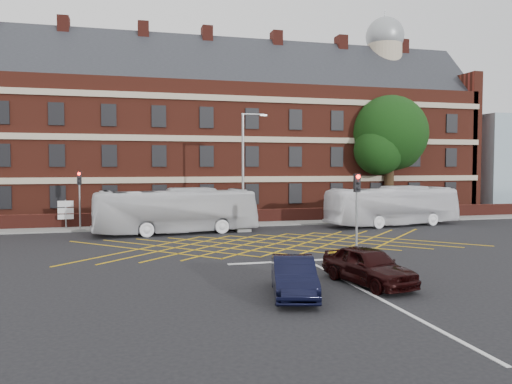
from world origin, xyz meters
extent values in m
plane|color=black|center=(0.00, 0.00, 0.00)|extent=(120.00, 120.00, 0.00)
cube|color=#592217|center=(0.00, 22.00, 6.00)|extent=(50.00, 12.00, 12.00)
cube|color=black|center=(0.00, 22.00, 12.00)|extent=(51.00, 10.61, 10.61)
cube|color=#B7A88C|center=(0.00, 15.92, 7.00)|extent=(50.00, 0.18, 0.50)
cube|color=black|center=(0.00, 15.94, 5.50)|extent=(1.20, 0.14, 1.80)
cube|color=#4F1C15|center=(-7.00, 22.00, 16.50)|extent=(1.00, 1.40, 3.20)
cylinder|color=#B7A88C|center=(18.00, 22.00, 15.00)|extent=(3.60, 3.60, 6.00)
sphere|color=gray|center=(18.00, 22.00, 18.40)|extent=(4.00, 4.00, 4.00)
cube|color=#4F1C15|center=(0.00, 13.00, 0.55)|extent=(56.00, 0.50, 1.10)
cube|color=slate|center=(0.00, 12.00, 0.06)|extent=(60.00, 3.00, 0.12)
cube|color=#CC990C|center=(0.00, 2.00, 0.01)|extent=(8.22, 8.22, 0.02)
cube|color=silver|center=(0.00, -3.50, 0.01)|extent=(8.00, 0.30, 0.02)
cube|color=silver|center=(0.00, -10.00, 0.01)|extent=(0.15, 14.00, 0.02)
imported|color=silver|center=(-5.36, 8.12, 1.57)|extent=(11.46, 3.79, 3.13)
imported|color=white|center=(11.48, 8.47, 1.54)|extent=(11.32, 4.05, 3.09)
imported|color=black|center=(-2.79, -9.66, 0.69)|extent=(2.43, 4.44, 1.39)
imported|color=black|center=(0.60, -8.77, 0.75)|extent=(2.65, 4.70, 1.51)
cylinder|color=black|center=(15.08, 15.51, 3.15)|extent=(0.90, 0.90, 6.31)
sphere|color=black|center=(15.08, 15.51, 7.71)|extent=(7.02, 7.02, 7.02)
sphere|color=black|center=(13.58, 14.71, 6.11)|extent=(4.56, 4.56, 4.56)
sphere|color=black|center=(16.58, 16.31, 6.51)|extent=(4.21, 4.21, 4.21)
cube|color=slate|center=(2.87, -3.00, 0.10)|extent=(0.70, 0.70, 0.20)
cylinder|color=gray|center=(2.87, -3.00, 1.75)|extent=(0.12, 0.12, 3.50)
cube|color=black|center=(2.87, -3.00, 3.80)|extent=(0.30, 0.25, 0.95)
sphere|color=#FF0C05|center=(2.87, -3.14, 4.12)|extent=(0.20, 0.20, 0.20)
cube|color=slate|center=(-11.90, 10.89, 0.10)|extent=(0.70, 0.70, 0.20)
cylinder|color=gray|center=(-11.90, 10.89, 1.75)|extent=(0.12, 0.12, 3.50)
cube|color=black|center=(-11.90, 10.89, 3.80)|extent=(0.30, 0.25, 0.95)
sphere|color=#FF0C05|center=(-11.90, 10.75, 4.12)|extent=(0.20, 0.20, 0.20)
cube|color=slate|center=(-0.62, 8.04, 0.10)|extent=(1.00, 1.00, 0.20)
cylinder|color=gray|center=(-0.62, 8.04, 4.17)|extent=(0.18, 0.18, 8.34)
cylinder|color=gray|center=(0.08, 8.04, 8.34)|extent=(1.60, 0.12, 0.12)
cube|color=gray|center=(0.88, 8.04, 8.29)|extent=(0.50, 0.20, 0.12)
cylinder|color=gray|center=(-13.00, 12.24, 1.10)|extent=(0.10, 0.10, 2.20)
cube|color=silver|center=(-13.00, 12.16, 1.90)|extent=(1.10, 0.06, 0.45)
cube|color=silver|center=(-13.00, 12.16, 1.40)|extent=(1.10, 0.06, 0.40)
cube|color=silver|center=(-13.00, 12.16, 0.95)|extent=(1.10, 0.06, 0.35)
cube|color=#CF940C|center=(0.53, -5.71, 0.42)|extent=(0.43, 0.44, 0.84)
camera|label=1|loc=(-8.50, -26.51, 4.67)|focal=35.00mm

